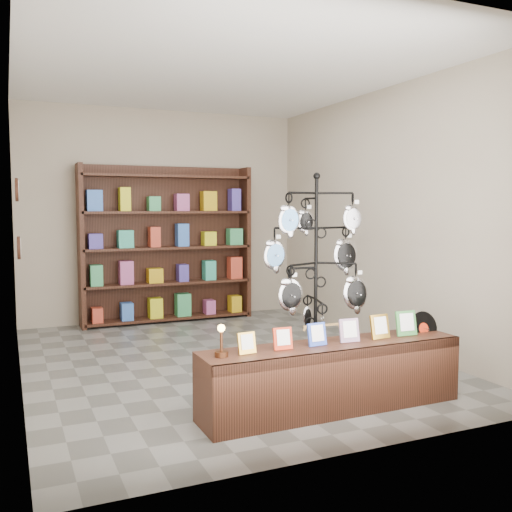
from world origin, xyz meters
The scene contains 6 objects.
ground centered at (0.00, 0.00, 0.00)m, with size 5.00×5.00×0.00m, color slate.
room_envelope centered at (0.00, 0.00, 1.85)m, with size 5.00×5.00×5.00m.
display_tree centered at (0.48, -1.10, 1.12)m, with size 0.99×0.90×1.93m.
front_shelf centered at (0.27, -1.75, 0.27)m, with size 2.20×0.47×0.78m.
back_shelving centered at (0.00, 2.30, 1.03)m, with size 2.42×0.36×2.20m.
wall_clocks centered at (-1.97, 0.80, 1.50)m, with size 0.03×0.24×0.84m.
Camera 1 is at (-2.08, -5.58, 1.62)m, focal length 40.00 mm.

